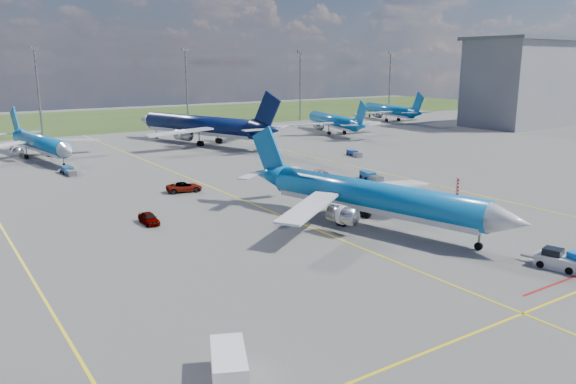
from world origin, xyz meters
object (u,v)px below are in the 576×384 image
warning_post (458,188)px  bg_jet_ene (388,121)px  bg_jet_nnw (42,159)px  service_car_b (184,187)px  service_car_a (149,218)px  bg_jet_ne (333,133)px  baggage_tug_e (354,153)px  baggage_tug_w (371,177)px  service_van (229,367)px  service_car_c (324,176)px  pushback_tug (557,260)px  bg_jet_n (200,144)px  main_airliner (372,226)px  baggage_tug_c (68,171)px

warning_post → bg_jet_ene: 109.54m
bg_jet_nnw → service_car_b: bg_jet_nnw is taller
bg_jet_ene → service_car_b: size_ratio=7.10×
service_car_a → service_car_b: 16.99m
warning_post → bg_jet_ene: bearing=51.4°
bg_jet_ne → baggage_tug_e: bg_jet_ne is taller
bg_jet_ne → baggage_tug_w: bearing=70.8°
baggage_tug_w → service_van: bearing=-126.9°
service_car_c → service_van: bearing=-115.3°
pushback_tug → bg_jet_ne: bearing=49.5°
service_car_a → baggage_tug_w: bearing=7.2°
bg_jet_ene → baggage_tug_e: bearing=53.0°
service_van → service_car_b: 52.38m
bg_jet_n → bg_jet_ne: bearing=159.3°
bg_jet_n → bg_jet_ene: bg_jet_n is taller
bg_jet_ene → baggage_tug_e: (-56.61, -49.14, 0.50)m
baggage_tug_w → baggage_tug_e: baggage_tug_w is taller
main_airliner → service_van: size_ratio=8.44×
service_car_a → baggage_tug_e: size_ratio=0.82×
bg_jet_ne → bg_jet_ene: bearing=-142.1°
main_airliner → warning_post: bearing=-3.2°
baggage_tug_e → warning_post: bearing=-94.5°
service_car_a → bg_jet_ene: bearing=34.7°
bg_jet_ene → service_van: bg_jet_ene is taller
service_van → service_car_a: service_van is taller
bg_jet_ene → pushback_tug: (-82.92, -109.36, 0.73)m
service_van → baggage_tug_e: size_ratio=0.94×
warning_post → service_car_b: (-30.73, 25.11, -0.76)m
main_airliner → service_car_c: bearing=50.9°
bg_jet_ne → service_car_c: 63.58m
bg_jet_nnw → main_airliner: bearing=-80.0°
pushback_tug → service_car_b: (-16.17, 48.89, 0.00)m
bg_jet_n → bg_jet_ene: 76.76m
bg_jet_nnw → service_car_c: bg_jet_nnw is taller
warning_post → baggage_tug_w: warning_post is taller
bg_jet_nnw → baggage_tug_e: size_ratio=7.18×
bg_jet_ene → service_car_a: size_ratio=9.22×
bg_jet_nnw → bg_jet_n: bearing=-3.5°
bg_jet_ene → service_car_a: 132.09m
warning_post → main_airliner: main_airliner is taller
baggage_tug_c → baggage_tug_e: baggage_tug_c is taller
warning_post → service_van: size_ratio=0.65×
service_car_b → baggage_tug_w: 30.20m
service_car_b → service_car_c: service_car_c is taller
bg_jet_ne → pushback_tug: bg_jet_ne is taller
bg_jet_nnw → bg_jet_n: (35.66, 2.67, 0.00)m
service_car_b → baggage_tug_c: bearing=35.4°
warning_post → bg_jet_n: bg_jet_n is taller
warning_post → bg_jet_nnw: 80.12m
bg_jet_n → service_van: bg_jet_n is taller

